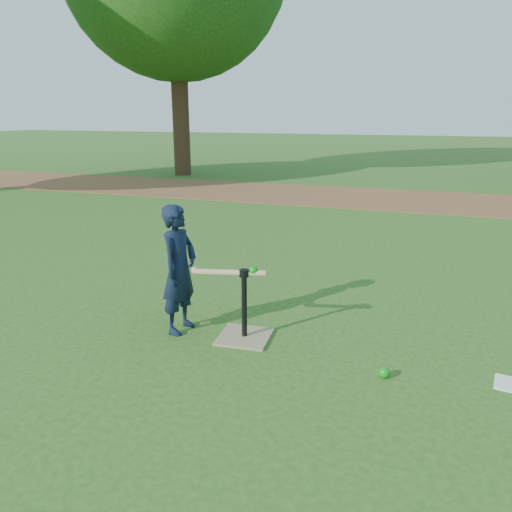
% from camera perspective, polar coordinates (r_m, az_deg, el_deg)
% --- Properties ---
extents(ground, '(80.00, 80.00, 0.00)m').
position_cam_1_polar(ground, '(4.45, 1.48, -8.67)').
color(ground, '#285116').
rests_on(ground, ground).
extents(dirt_strip, '(24.00, 3.00, 0.01)m').
position_cam_1_polar(dirt_strip, '(11.56, 13.03, 6.49)').
color(dirt_strip, brown).
rests_on(dirt_strip, ground).
extents(child, '(0.30, 0.43, 1.13)m').
position_cam_1_polar(child, '(4.34, -8.77, -1.53)').
color(child, black).
rests_on(child, ground).
extents(wiffle_ball_ground, '(0.08, 0.08, 0.08)m').
position_cam_1_polar(wiffle_ball_ground, '(3.84, 14.46, -12.79)').
color(wiffle_ball_ground, '#0C8B17').
rests_on(wiffle_ball_ground, ground).
extents(batting_tee, '(0.46, 0.46, 0.61)m').
position_cam_1_polar(batting_tee, '(4.29, -1.33, -8.00)').
color(batting_tee, '#91805C').
rests_on(batting_tee, ground).
extents(swing_action, '(0.63, 0.20, 0.09)m').
position_cam_1_polar(swing_action, '(4.15, -2.89, -1.83)').
color(swing_action, tan).
rests_on(swing_action, ground).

